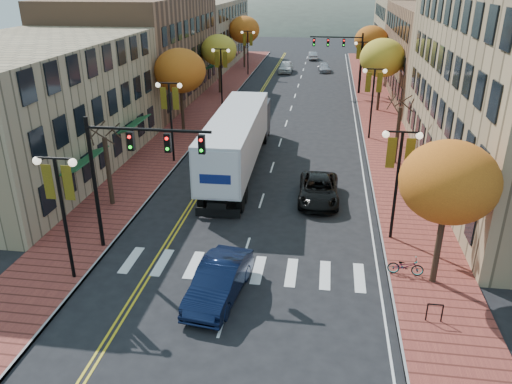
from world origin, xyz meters
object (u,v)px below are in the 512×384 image
at_px(semi_truck, 239,135).
at_px(navy_sedan, 219,281).
at_px(bicycle, 406,266).
at_px(black_suv, 319,190).

xyz_separation_m(semi_truck, navy_sedan, (1.85, -15.81, -1.76)).
distance_m(semi_truck, bicycle, 16.61).
bearing_deg(black_suv, bicycle, -63.48).
xyz_separation_m(semi_truck, bicycle, (10.15, -13.00, -2.00)).
bearing_deg(black_suv, semi_truck, 139.23).
bearing_deg(bicycle, navy_sedan, 112.29).
xyz_separation_m(black_suv, bicycle, (4.27, -8.14, -0.16)).
distance_m(semi_truck, navy_sedan, 16.02).
xyz_separation_m(navy_sedan, black_suv, (4.03, 10.95, -0.09)).
relative_size(semi_truck, navy_sedan, 3.53).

